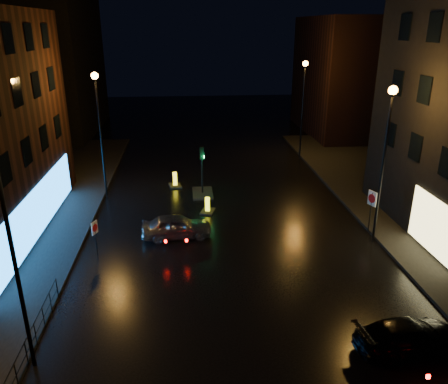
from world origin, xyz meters
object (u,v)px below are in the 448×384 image
Objects in this scene: traffic_signal at (202,187)px; dark_sedan at (410,336)px; silver_hatchback at (177,226)px; road_sign_right at (372,202)px; bollard_near at (208,209)px; bollard_far at (175,183)px; road_sign_left at (95,231)px.

traffic_signal is 0.85× the size of dark_sedan.
road_sign_right is (10.82, -0.54, 1.27)m from silver_hatchback.
bollard_near is at bearing -44.05° from road_sign_right.
traffic_signal is 2.62× the size of bollard_near.
road_sign_right is at bearing -6.11° from bollard_near.
silver_hatchback is 2.94× the size of bollard_near.
dark_sedan is (8.46, -9.91, -0.07)m from silver_hatchback.
silver_hatchback is 13.03m from dark_sedan.
dark_sedan is at bearing -46.28° from bollard_near.
traffic_signal is 3.22m from bollard_near.
silver_hatchback reaches higher than dark_sedan.
road_sign_left is at bearing -119.80° from bollard_far.
silver_hatchback is at bearing -23.42° from road_sign_right.
silver_hatchback is 2.84× the size of bollard_far.
road_sign_right is at bearing -48.38° from bollard_far.
bollard_far is at bearing 130.37° from bollard_near.
road_sign_right is (11.03, -8.85, 1.69)m from bollard_far.
road_sign_left is at bearing 113.16° from silver_hatchback.
traffic_signal is at bearing -18.33° from silver_hatchback.
traffic_signal is 17.78m from dark_sedan.
road_sign_left is (-12.46, 7.90, 0.94)m from dark_sedan.
bollard_far is at bearing 137.68° from traffic_signal.
dark_sedan is 3.07× the size of bollard_near.
silver_hatchback is 8.32m from bollard_far.
road_sign_left is at bearing -123.79° from traffic_signal.
road_sign_right reaches higher than silver_hatchback.
bollard_near is at bearing -86.94° from traffic_signal.
road_sign_left is (-5.72, -8.55, 1.02)m from traffic_signal.
road_sign_left is (-4.00, -2.01, 0.87)m from silver_hatchback.
road_sign_left is (-3.79, -10.32, 1.29)m from bollard_far.
bollard_near is 0.51× the size of road_sign_right.
bollard_near is at bearing 65.40° from road_sign_left.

